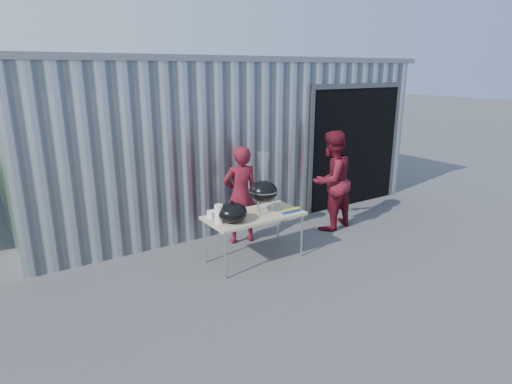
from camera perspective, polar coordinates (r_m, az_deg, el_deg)
ground at (r=6.52m, az=2.69°, el=-10.18°), size 80.00×80.00×0.00m
building at (r=10.37m, az=-8.17°, el=8.49°), size 8.20×6.20×3.10m
folding_table at (r=6.54m, az=-0.25°, el=-3.33°), size 1.50×0.75×0.75m
kettle_grill at (r=6.49m, az=0.96°, el=0.76°), size 0.45×0.45×0.94m
grill_lid at (r=6.18m, az=-3.20°, el=-2.73°), size 0.44×0.44×0.32m
paper_towels at (r=6.14m, az=-4.98°, el=-2.95°), size 0.12×0.12×0.28m
white_tub at (r=6.44m, az=-5.47°, el=-2.89°), size 0.20×0.15×0.10m
foil_box at (r=6.61m, az=4.71°, el=-2.51°), size 0.32×0.05×0.06m
person_cook at (r=7.21m, az=-2.08°, el=-0.41°), size 0.68×0.52×1.67m
person_bystander at (r=7.94m, az=9.98°, el=1.50°), size 0.99×0.82×1.83m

